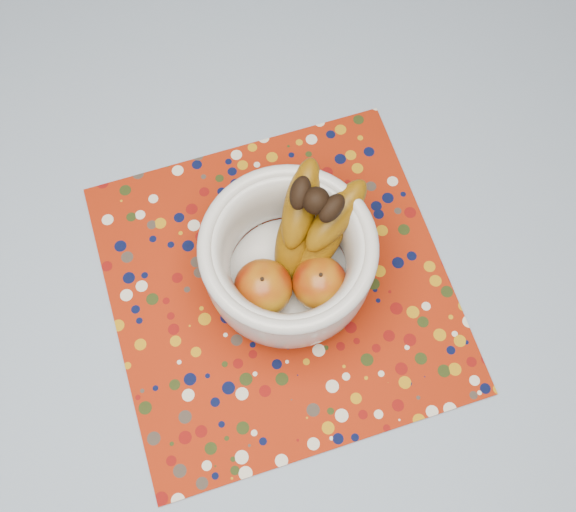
{
  "coord_description": "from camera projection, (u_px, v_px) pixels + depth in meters",
  "views": [
    {
      "loc": [
        0.09,
        -0.2,
        1.65
      ],
      "look_at": [
        0.09,
        0.1,
        0.84
      ],
      "focal_mm": 42.0,
      "sensor_mm": 36.0,
      "label": 1
    }
  ],
  "objects": [
    {
      "name": "fruit_bowl",
      "position": [
        297.0,
        251.0,
        0.86
      ],
      "size": [
        0.25,
        0.24,
        0.18
      ],
      "color": "silver",
      "rests_on": "placemat"
    },
    {
      "name": "table",
      "position": [
        228.0,
        362.0,
        0.98
      ],
      "size": [
        1.2,
        1.2,
        0.75
      ],
      "color": "brown",
      "rests_on": "ground"
    },
    {
      "name": "placemat",
      "position": [
        279.0,
        287.0,
        0.93
      ],
      "size": [
        0.57,
        0.57,
        0.0
      ],
      "primitive_type": "cube",
      "rotation": [
        0.0,
        0.0,
        0.3
      ],
      "color": "maroon",
      "rests_on": "tablecloth"
    },
    {
      "name": "tablecloth",
      "position": [
        223.0,
        349.0,
        0.91
      ],
      "size": [
        1.32,
        1.32,
        0.01
      ],
      "primitive_type": "cube",
      "color": "#6183A3",
      "rests_on": "table"
    }
  ]
}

